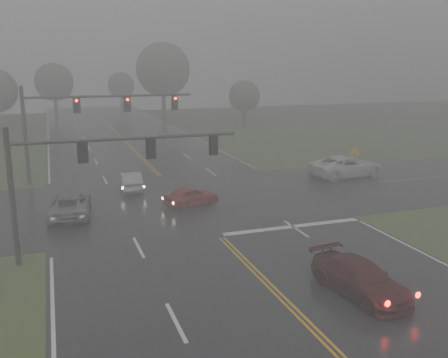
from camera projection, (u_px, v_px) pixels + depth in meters
name	position (u px, v px, depth m)	size (l,w,h in m)	color
main_road	(192.00, 208.00, 32.54)	(18.00, 160.00, 0.02)	black
cross_street	(184.00, 200.00, 34.38)	(120.00, 14.00, 0.02)	black
stop_bar	(293.00, 227.00, 28.83)	(8.50, 0.50, 0.01)	silver
sedan_maroon	(359.00, 294.00, 20.44)	(1.96, 4.82, 1.40)	#3D0B0B
sedan_red	(191.00, 206.00, 33.12)	(1.50, 3.73, 1.27)	#9F0E0E
sedan_silver	(131.00, 190.00, 37.17)	(1.45, 4.16, 1.37)	#A0A4A8
car_grey	(71.00, 216.00, 30.83)	(2.41, 5.22, 1.45)	slate
pickup_white	(346.00, 177.00, 41.49)	(2.93, 6.35, 1.76)	silver
signal_gantry_near	(85.00, 166.00, 23.48)	(10.91, 0.28, 6.50)	black
signal_gantry_far	(79.00, 114.00, 39.12)	(13.27, 0.38, 7.57)	black
sign_diamond_east	(355.00, 157.00, 40.59)	(1.09, 0.20, 2.62)	black
tree_ne_a	(163.00, 70.00, 78.11)	(8.47, 8.47, 12.45)	#352D23
tree_n_mid	(54.00, 82.00, 82.71)	(6.31, 6.31, 9.27)	#352D23
tree_e_near	(244.00, 96.00, 73.14)	(4.62, 4.62, 6.78)	#352D23
tree_n_far	(121.00, 85.00, 97.06)	(5.14, 5.14, 7.55)	#352D23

